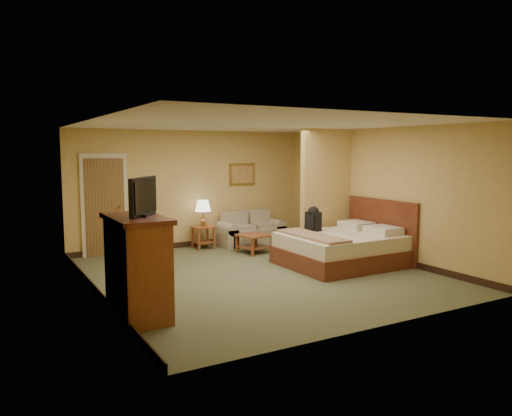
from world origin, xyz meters
TOP-DOWN VIEW (x-y plane):
  - floor at (0.00, 0.00)m, footprint 6.00×6.00m
  - ceiling at (0.00, 0.00)m, footprint 6.00×6.00m
  - back_wall at (0.00, 3.00)m, footprint 5.50×0.02m
  - left_wall at (-2.75, 0.00)m, footprint 0.02×6.00m
  - right_wall at (2.75, 0.00)m, footprint 0.02×6.00m
  - partition at (2.15, 0.93)m, footprint 1.20×0.15m
  - door at (-1.95, 2.96)m, footprint 0.94×0.16m
  - baseboard at (0.00, 2.99)m, footprint 5.50×0.02m
  - loveseat at (1.25, 2.57)m, footprint 1.51×0.70m
  - side_table at (0.10, 2.65)m, footprint 0.45×0.45m
  - table_lamp at (0.10, 2.65)m, footprint 0.35×0.35m
  - coffee_table at (0.84, 1.65)m, footprint 0.72×0.72m
  - wall_picture at (1.25, 2.97)m, footprint 0.66×0.04m
  - dresser at (-2.48, -1.16)m, footprint 0.65×1.24m
  - tv at (-2.38, -1.16)m, footprint 0.54×0.68m
  - bed at (1.81, -0.14)m, footprint 2.19×1.86m
  - backpack at (1.48, 0.44)m, footprint 0.24×0.31m

SIDE VIEW (x-z plane):
  - floor at x=0.00m, z-range 0.00..0.00m
  - baseboard at x=0.00m, z-range 0.00..0.12m
  - loveseat at x=1.25m, z-range -0.13..0.63m
  - coffee_table at x=0.84m, z-range 0.09..0.48m
  - bed at x=1.81m, z-range -0.28..0.93m
  - side_table at x=0.10m, z-range 0.08..0.58m
  - dresser at x=-2.48m, z-range 0.01..1.33m
  - backpack at x=1.48m, z-range 0.60..1.09m
  - table_lamp at x=0.10m, z-range 0.65..1.22m
  - door at x=-1.95m, z-range -0.02..2.08m
  - back_wall at x=0.00m, z-range 0.00..2.60m
  - left_wall at x=-2.75m, z-range 0.00..2.60m
  - right_wall at x=2.75m, z-range 0.00..2.60m
  - partition at x=2.15m, z-range 0.00..2.60m
  - tv at x=-2.38m, z-range 1.31..1.80m
  - wall_picture at x=1.25m, z-range 1.34..1.86m
  - ceiling at x=0.00m, z-range 2.60..2.60m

